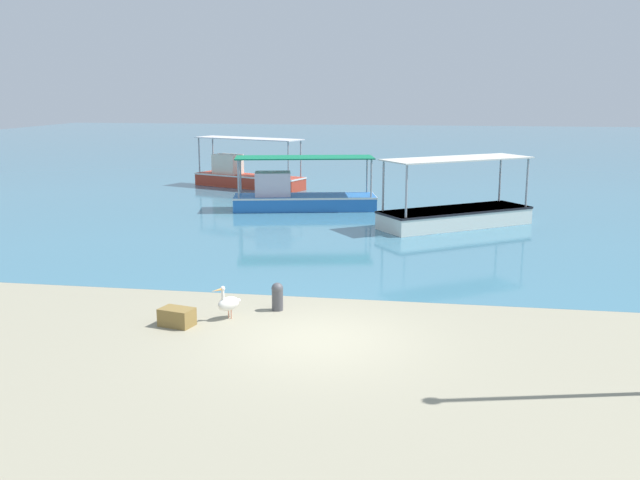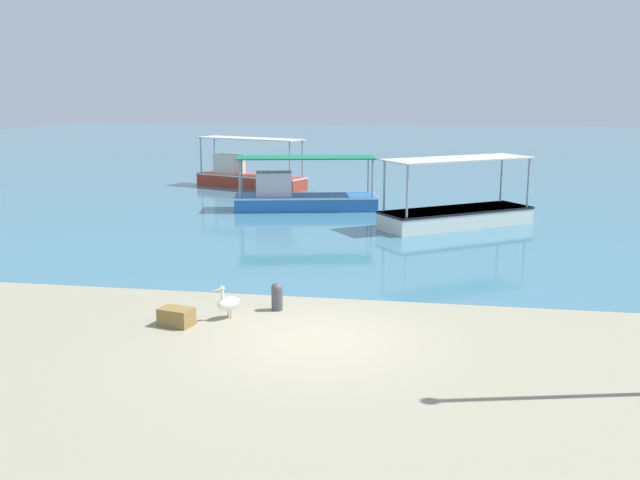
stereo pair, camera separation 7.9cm
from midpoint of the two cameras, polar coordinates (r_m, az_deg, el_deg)
name	(u,v)px [view 2 (the right image)]	position (r m, az deg, el deg)	size (l,w,h in m)	color
ground	(316,339)	(15.11, -0.15, -7.91)	(120.00, 120.00, 0.00)	gray
harbor_water	(413,151)	(62.27, 7.48, 7.10)	(110.00, 90.00, 0.00)	teal
fishing_boat_far_right	(300,196)	(31.09, -1.55, 3.56)	(6.41, 3.09, 2.29)	blue
fishing_boat_near_right	(456,213)	(27.69, 10.94, 2.13)	(6.00, 5.04, 2.61)	white
fishing_boat_near_left	(247,175)	(38.54, -5.80, 5.17)	(6.44, 3.66, 2.63)	#BC3A26
pelican	(228,303)	(16.42, -7.24, -5.00)	(0.58, 0.70, 0.80)	#E0997A
mooring_bollard	(277,296)	(16.93, -3.33, -4.46)	(0.28, 0.28, 0.67)	#47474C
cargo_crate	(176,317)	(16.18, -11.28, -6.05)	(0.73, 0.48, 0.40)	olive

